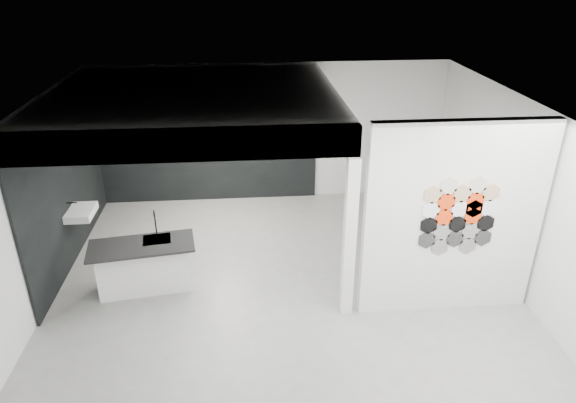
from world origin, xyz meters
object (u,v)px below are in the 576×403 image
at_px(partition_panel, 453,220).
at_px(wall_basin, 81,212).
at_px(glass_vase, 280,136).
at_px(stockpot, 146,138).
at_px(bottle_dark, 203,137).
at_px(utensil_cup, 173,139).
at_px(glass_bowl, 280,136).
at_px(kitchen_island, 144,265).
at_px(kettle, 258,135).

xyz_separation_m(partition_panel, wall_basin, (-5.46, 1.80, -0.55)).
xyz_separation_m(partition_panel, glass_vase, (-2.08, 3.87, -0.02)).
bearing_deg(glass_vase, stockpot, 180.00).
bearing_deg(wall_basin, bottle_dark, 47.66).
bearing_deg(glass_vase, utensil_cup, 180.00).
relative_size(glass_vase, bottle_dark, 0.86).
height_order(glass_bowl, utensil_cup, utensil_cup).
relative_size(wall_basin, kitchen_island, 0.37).
distance_m(stockpot, bottle_dark, 1.11).
height_order(partition_panel, glass_vase, partition_panel).
bearing_deg(partition_panel, glass_vase, 118.23).
relative_size(wall_basin, stockpot, 2.82).
height_order(wall_basin, utensil_cup, utensil_cup).
xyz_separation_m(stockpot, glass_vase, (2.61, 0.00, -0.03)).
xyz_separation_m(kitchen_island, glass_vase, (2.26, 3.06, 0.97)).
bearing_deg(stockpot, partition_panel, -39.50).
distance_m(bottle_dark, utensil_cup, 0.59).
bearing_deg(glass_bowl, utensil_cup, 180.00).
bearing_deg(glass_bowl, bottle_dark, 180.00).
xyz_separation_m(stockpot, bottle_dark, (1.11, 0.00, -0.02)).
xyz_separation_m(kettle, glass_vase, (0.43, 0.00, -0.02)).
relative_size(kitchen_island, kettle, 8.15).
distance_m(glass_bowl, bottle_dark, 1.51).
distance_m(kitchen_island, utensil_cup, 3.21).
height_order(partition_panel, kettle, partition_panel).
xyz_separation_m(kitchen_island, kettle, (1.84, 3.06, 0.99)).
xyz_separation_m(kitchen_island, utensil_cup, (0.17, 3.06, 0.96)).
height_order(bottle_dark, utensil_cup, bottle_dark).
relative_size(glass_bowl, glass_vase, 1.16).
bearing_deg(kitchen_island, bottle_dark, 67.77).
distance_m(glass_vase, bottle_dark, 1.51).
bearing_deg(wall_basin, utensil_cup, 58.00).
relative_size(stockpot, utensil_cup, 1.96).
relative_size(partition_panel, wall_basin, 4.67).
distance_m(partition_panel, kitchen_island, 4.52).
height_order(wall_basin, kitchen_island, kitchen_island).
relative_size(wall_basin, kettle, 3.05).
xyz_separation_m(glass_bowl, bottle_dark, (-1.51, 0.00, 0.02)).
distance_m(wall_basin, kitchen_island, 1.56).
bearing_deg(utensil_cup, stockpot, 180.00).
relative_size(glass_bowl, utensil_cup, 1.29).
bearing_deg(glass_bowl, stockpot, 180.00).
relative_size(partition_panel, stockpot, 13.17).
height_order(partition_panel, wall_basin, partition_panel).
height_order(kitchen_island, utensil_cup, utensil_cup).
xyz_separation_m(stockpot, glass_bowl, (2.61, 0.00, -0.04)).
bearing_deg(bottle_dark, utensil_cup, 180.00).
xyz_separation_m(partition_panel, glass_bowl, (-2.08, 3.87, -0.03)).
bearing_deg(utensil_cup, wall_basin, -122.00).
bearing_deg(stockpot, wall_basin, -110.60).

